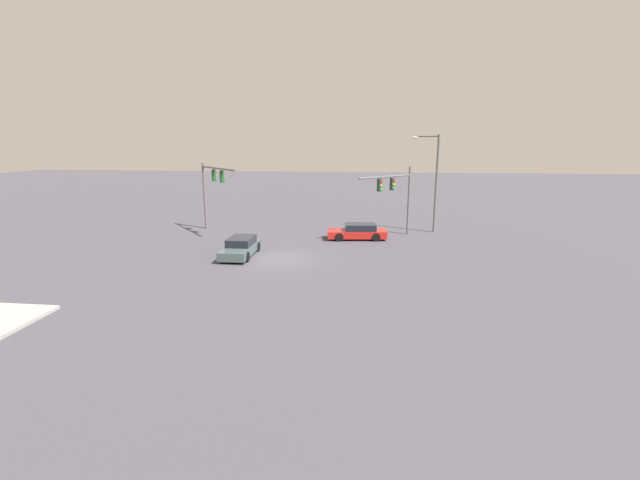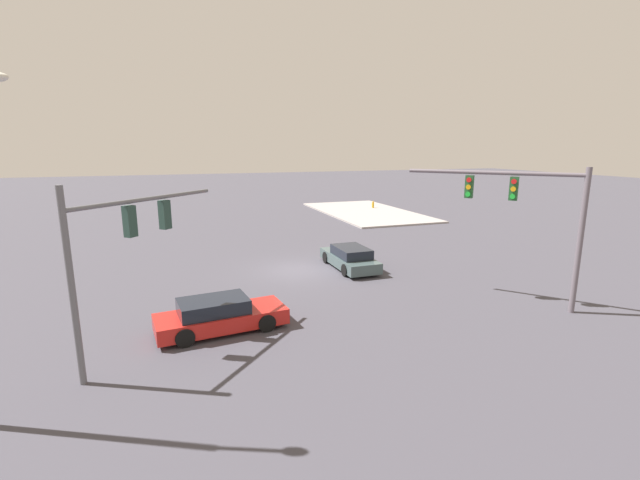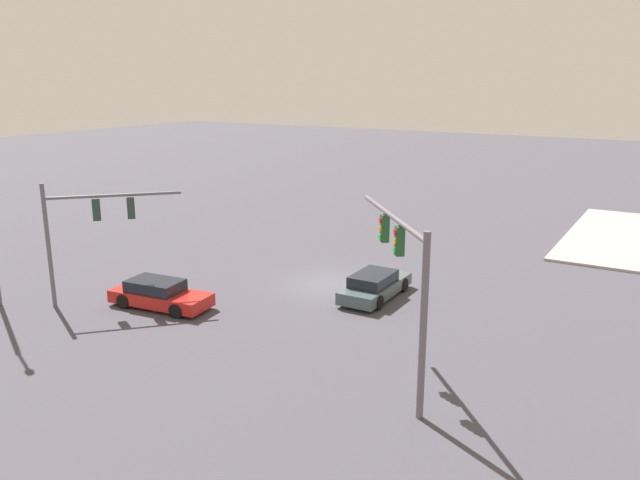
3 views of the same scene
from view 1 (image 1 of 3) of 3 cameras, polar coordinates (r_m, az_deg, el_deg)
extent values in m
plane|color=#44424C|center=(28.05, -5.54, -2.49)|extent=(174.47, 174.47, 0.00)
cylinder|color=#625962|center=(38.76, -15.03, 5.64)|extent=(0.22, 0.22, 5.70)
cylinder|color=#625962|center=(35.34, -13.39, 9.23)|extent=(5.28, 4.61, 0.16)
cube|color=#205028|center=(36.24, -13.87, 8.32)|extent=(0.41, 0.41, 0.95)
cylinder|color=red|center=(36.27, -13.66, 8.80)|extent=(0.19, 0.18, 0.20)
cylinder|color=orange|center=(36.29, -13.63, 8.33)|extent=(0.19, 0.18, 0.20)
cylinder|color=green|center=(36.32, -13.61, 7.86)|extent=(0.19, 0.18, 0.20)
cube|color=#205028|center=(34.62, -12.85, 8.18)|extent=(0.41, 0.41, 0.95)
cylinder|color=red|center=(34.66, -12.62, 8.69)|extent=(0.19, 0.18, 0.20)
cylinder|color=orange|center=(34.68, -12.60, 8.19)|extent=(0.19, 0.18, 0.20)
cylinder|color=green|center=(34.71, -12.57, 7.70)|extent=(0.19, 0.18, 0.20)
cylinder|color=slate|center=(35.74, 11.66, 5.08)|extent=(0.18, 0.18, 5.49)
cylinder|color=slate|center=(33.36, 8.70, 8.28)|extent=(4.23, 4.05, 0.14)
cube|color=#243D36|center=(33.99, 9.55, 7.33)|extent=(0.41, 0.41, 0.95)
cylinder|color=red|center=(33.86, 9.77, 7.80)|extent=(0.19, 0.18, 0.20)
cylinder|color=orange|center=(33.88, 9.75, 7.30)|extent=(0.19, 0.18, 0.20)
cylinder|color=green|center=(33.91, 9.73, 6.79)|extent=(0.19, 0.18, 0.20)
cube|color=#243D36|center=(32.92, 7.89, 7.22)|extent=(0.41, 0.41, 0.95)
cylinder|color=red|center=(32.78, 8.12, 7.70)|extent=(0.19, 0.18, 0.20)
cylinder|color=orange|center=(32.81, 8.10, 7.18)|extent=(0.19, 0.18, 0.20)
cylinder|color=green|center=(32.84, 8.08, 6.66)|extent=(0.19, 0.18, 0.20)
cylinder|color=#5D5D5F|center=(36.99, 15.15, 7.13)|extent=(0.20, 0.20, 8.02)
cylinder|color=#5D5D5F|center=(37.11, 14.01, 13.18)|extent=(0.88, 1.84, 0.12)
ellipsoid|color=silver|center=(37.39, 12.53, 13.10)|extent=(0.51, 0.67, 0.20)
cube|color=red|center=(33.66, 4.89, 0.85)|extent=(2.20, 4.70, 0.55)
cube|color=black|center=(33.58, 5.37, 1.72)|extent=(1.76, 2.51, 0.50)
cylinder|color=black|center=(32.83, 2.55, 0.37)|extent=(0.29, 0.66, 0.64)
cylinder|color=black|center=(34.38, 2.44, 0.93)|extent=(0.29, 0.66, 0.64)
cylinder|color=black|center=(33.07, 7.43, 0.37)|extent=(0.29, 0.66, 0.64)
cylinder|color=black|center=(34.60, 7.10, 0.92)|extent=(0.29, 0.66, 0.64)
cube|color=#425454|center=(29.03, -10.48, -1.24)|extent=(4.47, 1.78, 0.55)
cube|color=black|center=(29.16, -10.38, -0.11)|extent=(2.33, 1.55, 0.50)
cylinder|color=black|center=(27.55, -9.67, -2.20)|extent=(0.64, 0.23, 0.64)
cylinder|color=black|center=(28.03, -12.86, -2.09)|extent=(0.64, 0.23, 0.64)
cylinder|color=black|center=(30.14, -8.26, -0.87)|extent=(0.64, 0.23, 0.64)
cylinder|color=black|center=(30.58, -11.20, -0.78)|extent=(0.64, 0.23, 0.64)
camera|label=2|loc=(47.82, 7.46, 11.53)|focal=24.38mm
camera|label=3|loc=(55.57, -15.33, 14.82)|focal=35.25mm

